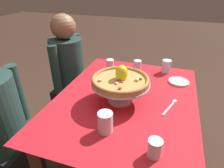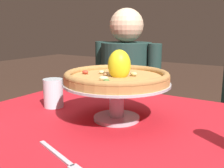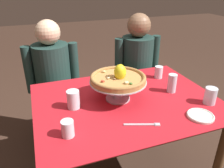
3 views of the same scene
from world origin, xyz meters
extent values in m
plane|color=#3D281E|center=(0.00, 0.00, 0.00)|extent=(14.00, 14.00, 0.00)
cylinder|color=brown|center=(0.53, -0.38, 0.35)|extent=(0.06, 0.06, 0.70)
cylinder|color=brown|center=(0.53, 0.38, 0.35)|extent=(0.06, 0.06, 0.70)
cube|color=brown|center=(0.00, 0.00, 0.72)|extent=(1.17, 0.89, 0.02)
cube|color=red|center=(0.00, 0.00, 0.73)|extent=(1.21, 0.93, 0.00)
cylinder|color=#B7B7C1|center=(-0.05, 0.03, 0.74)|extent=(0.16, 0.16, 0.01)
cylinder|color=#B7B7C1|center=(-0.05, 0.03, 0.80)|extent=(0.05, 0.05, 0.12)
cylinder|color=#B7B7C1|center=(-0.05, 0.03, 0.86)|extent=(0.37, 0.37, 0.01)
cylinder|color=#BC8447|center=(-0.05, 0.03, 0.88)|extent=(0.36, 0.36, 0.02)
torus|color=#A6743E|center=(-0.05, 0.03, 0.89)|extent=(0.36, 0.36, 0.02)
ellipsoid|color=tan|center=(0.00, 0.06, 0.90)|extent=(0.03, 0.02, 0.01)
ellipsoid|color=#4C7533|center=(-0.01, -0.09, 0.90)|extent=(0.03, 0.03, 0.01)
ellipsoid|color=beige|center=(-0.06, 0.05, 0.90)|extent=(0.03, 0.03, 0.02)
ellipsoid|color=beige|center=(-0.04, -0.07, 0.90)|extent=(0.04, 0.03, 0.02)
ellipsoid|color=#C63D28|center=(-0.17, 0.00, 0.90)|extent=(0.03, 0.02, 0.01)
ellipsoid|color=#C63D28|center=(-0.04, 0.03, 0.90)|extent=(0.03, 0.03, 0.01)
ellipsoid|color=#996B42|center=(-0.08, 0.01, 0.90)|extent=(0.02, 0.02, 0.01)
ellipsoid|color=beige|center=(-0.12, 0.03, 0.90)|extent=(0.02, 0.02, 0.01)
ellipsoid|color=tan|center=(-0.11, 0.14, 0.90)|extent=(0.03, 0.03, 0.01)
ellipsoid|color=yellow|center=(-0.04, 0.03, 0.93)|extent=(0.08, 0.08, 0.10)
cylinder|color=silver|center=(-0.43, -0.24, 0.78)|extent=(0.07, 0.07, 0.09)
cylinder|color=silver|center=(-0.43, -0.24, 0.75)|extent=(0.06, 0.06, 0.04)
cylinder|color=silver|center=(0.35, 0.00, 0.80)|extent=(0.06, 0.06, 0.13)
cylinder|color=silver|center=(0.35, 0.00, 0.77)|extent=(0.06, 0.06, 0.08)
cylinder|color=silver|center=(0.49, -0.22, 0.79)|extent=(0.08, 0.08, 0.11)
cylinder|color=silver|center=(0.49, -0.22, 0.77)|extent=(0.07, 0.07, 0.07)
cylinder|color=silver|center=(-0.35, 0.02, 0.79)|extent=(0.08, 0.08, 0.12)
cylinder|color=silver|center=(-0.35, 0.02, 0.75)|extent=(0.07, 0.07, 0.04)
cylinder|color=silver|center=(0.39, 0.25, 0.78)|extent=(0.07, 0.07, 0.10)
cylinder|color=silver|center=(0.39, 0.25, 0.76)|extent=(0.06, 0.06, 0.05)
cylinder|color=silver|center=(0.33, -0.34, 0.74)|extent=(0.16, 0.16, 0.01)
torus|color=white|center=(0.33, -0.34, 0.74)|extent=(0.16, 0.16, 0.01)
cube|color=#B7B7C1|center=(-0.04, -0.28, 0.74)|extent=(0.17, 0.07, 0.01)
cube|color=#B7B7C1|center=(0.05, -0.32, 0.74)|extent=(0.04, 0.03, 0.01)
cube|color=black|center=(-0.41, 0.73, 0.23)|extent=(0.29, 0.33, 0.46)
cylinder|color=#1E3833|center=(-0.21, 0.72, 0.75)|extent=(0.08, 0.08, 0.42)
cube|color=black|center=(0.41, 0.69, 0.22)|extent=(0.29, 0.33, 0.44)
cylinder|color=#1E3833|center=(0.41, 0.69, 0.70)|extent=(0.32, 0.32, 0.52)
sphere|color=brown|center=(0.41, 0.69, 1.08)|extent=(0.22, 0.22, 0.22)
cylinder|color=#1E3833|center=(0.22, 0.69, 0.74)|extent=(0.08, 0.08, 0.45)
cylinder|color=#1E3833|center=(0.60, 0.68, 0.74)|extent=(0.08, 0.08, 0.45)
camera|label=1|loc=(-1.07, -0.25, 1.45)|focal=30.63mm
camera|label=2|loc=(0.43, -0.75, 1.06)|focal=43.45mm
camera|label=3|loc=(-0.54, -1.19, 1.48)|focal=35.70mm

